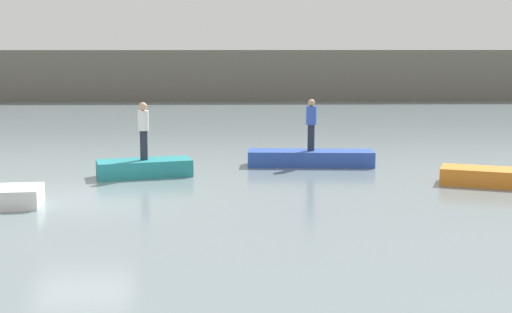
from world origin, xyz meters
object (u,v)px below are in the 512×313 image
person_blue_shirt (311,122)px  rowboat_blue (311,158)px  rowboat_teal (144,168)px  person_white_shirt (143,128)px  rowboat_orange (497,177)px

person_blue_shirt → rowboat_blue: bearing=45.0°
rowboat_teal → person_white_shirt: (0.00, 0.00, 1.19)m
rowboat_orange → person_white_shirt: (-9.84, 1.55, 1.20)m
rowboat_teal → rowboat_blue: bearing=3.8°
rowboat_teal → person_white_shirt: size_ratio=1.61×
rowboat_teal → person_white_shirt: person_white_shirt is taller
rowboat_teal → rowboat_blue: (5.03, 1.70, -0.00)m
rowboat_blue → person_blue_shirt: size_ratio=2.43×
rowboat_blue → person_blue_shirt: bearing=-132.1°
rowboat_teal → rowboat_blue: 5.31m
person_white_shirt → rowboat_blue: bearing=18.6°
rowboat_teal → person_blue_shirt: person_blue_shirt is taller
rowboat_teal → person_white_shirt: bearing=75.1°
rowboat_blue → rowboat_orange: bearing=-31.1°
person_white_shirt → person_blue_shirt: bearing=18.6°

